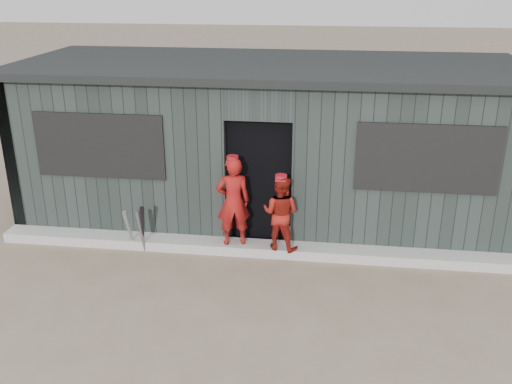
# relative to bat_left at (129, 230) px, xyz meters

# --- Properties ---
(ground) EXTENTS (80.00, 80.00, 0.00)m
(ground) POSITION_rel_bat_left_xyz_m (1.91, -1.63, -0.35)
(ground) COLOR #766251
(ground) RESTS_ON ground
(curb) EXTENTS (8.00, 0.36, 0.15)m
(curb) POSITION_rel_bat_left_xyz_m (1.91, 0.19, -0.28)
(curb) COLOR #A9AAA4
(curb) RESTS_ON ground
(bat_left) EXTENTS (0.09, 0.31, 0.71)m
(bat_left) POSITION_rel_bat_left_xyz_m (0.00, 0.00, 0.00)
(bat_left) COLOR #96959D
(bat_left) RESTS_ON ground
(bat_mid) EXTENTS (0.13, 0.19, 0.71)m
(bat_mid) POSITION_rel_bat_left_xyz_m (0.19, -0.02, -0.00)
(bat_mid) COLOR slate
(bat_mid) RESTS_ON ground
(bat_right) EXTENTS (0.19, 0.28, 0.79)m
(bat_right) POSITION_rel_bat_left_xyz_m (0.22, -0.03, 0.04)
(bat_right) COLOR black
(bat_right) RESTS_ON ground
(player_red_left) EXTENTS (0.57, 0.45, 1.37)m
(player_red_left) POSITION_rel_bat_left_xyz_m (1.57, 0.17, 0.48)
(player_red_left) COLOR maroon
(player_red_left) RESTS_ON curb
(player_red_right) EXTENTS (0.64, 0.55, 1.13)m
(player_red_right) POSITION_rel_bat_left_xyz_m (2.28, 0.11, 0.36)
(player_red_right) COLOR maroon
(player_red_right) RESTS_ON curb
(player_grey_back) EXTENTS (0.69, 0.56, 1.22)m
(player_grey_back) POSITION_rel_bat_left_xyz_m (2.56, 0.61, 0.25)
(player_grey_back) COLOR #AAAAAA
(player_grey_back) RESTS_ON ground
(dugout) EXTENTS (8.30, 3.30, 2.62)m
(dugout) POSITION_rel_bat_left_xyz_m (1.91, 1.88, 0.93)
(dugout) COLOR black
(dugout) RESTS_ON ground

